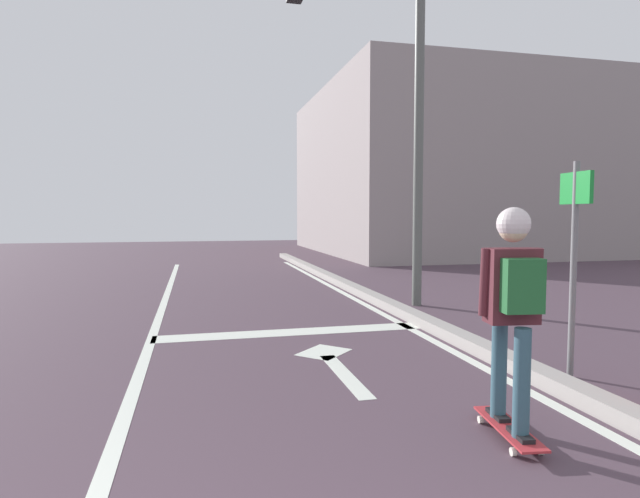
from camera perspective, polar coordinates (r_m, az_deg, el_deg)
lane_line_center at (r=6.72m, az=-18.17°, el=-9.75°), size 0.12×20.00×0.01m
lane_line_curbside at (r=7.27m, az=9.84°, el=-8.57°), size 0.12×20.00×0.01m
stop_bar at (r=6.94m, az=-3.18°, el=-9.11°), size 3.54×0.40×0.01m
lane_arrow_stem at (r=5.18m, az=2.74°, el=-13.64°), size 0.16×1.40×0.01m
lane_arrow_head at (r=5.97m, az=0.41°, el=-11.27°), size 0.71×0.71×0.01m
curb_strip at (r=7.36m, az=11.65°, el=-7.91°), size 0.24×24.00×0.14m
skateboard at (r=4.05m, az=20.02°, el=-18.04°), size 0.30×0.80×0.08m
skater at (r=3.78m, az=20.48°, el=-4.47°), size 0.43×0.59×1.53m
traffic_signal_mast at (r=8.96m, az=5.63°, el=19.45°), size 4.29×0.34×5.99m
street_sign_post at (r=5.44m, az=26.20°, el=1.25°), size 0.08×0.44×2.06m
building_block at (r=23.31m, az=17.18°, el=7.91°), size 13.72×11.05×6.54m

